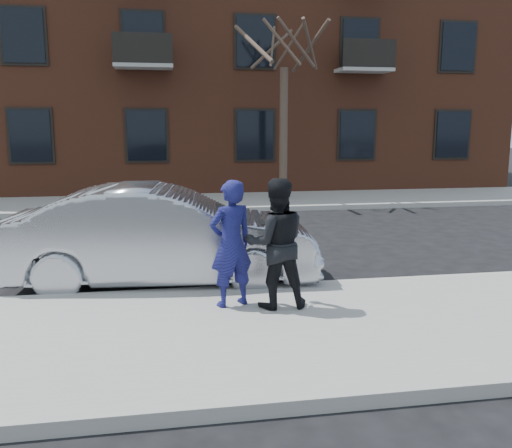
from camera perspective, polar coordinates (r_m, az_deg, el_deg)
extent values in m
plane|color=black|center=(6.83, -14.71, -11.93)|extent=(100.00, 100.00, 0.00)
cube|color=gray|center=(6.58, -14.93, -12.15)|extent=(50.00, 3.50, 0.15)
cube|color=#999691|center=(8.26, -13.83, -7.40)|extent=(50.00, 0.10, 0.15)
cube|color=gray|center=(17.74, -11.68, 2.12)|extent=(50.00, 3.50, 0.15)
cube|color=#999691|center=(15.96, -11.88, 1.21)|extent=(50.00, 0.10, 0.15)
cube|color=brown|center=(24.59, -6.77, 18.36)|extent=(24.00, 10.00, 12.00)
cube|color=black|center=(19.52, -0.08, 9.33)|extent=(1.30, 0.06, 1.70)
cube|color=black|center=(22.10, 19.99, 8.84)|extent=(1.30, 0.06, 1.70)
cube|color=black|center=(19.73, -0.08, 18.66)|extent=(1.30, 0.06, 1.70)
cube|color=black|center=(22.28, 20.52, 17.08)|extent=(1.30, 0.06, 1.70)
cylinder|color=#3E2F25|center=(17.73, 2.92, 9.37)|extent=(0.26, 0.26, 4.20)
imported|color=#999BA3|center=(8.78, -9.76, -1.26)|extent=(5.02, 2.11, 1.61)
imported|color=navy|center=(7.21, -2.65, -2.08)|extent=(0.73, 0.60, 1.71)
cube|color=black|center=(7.29, -3.84, 1.82)|extent=(0.11, 0.14, 0.08)
imported|color=black|center=(7.15, 2.12, -2.06)|extent=(0.84, 0.66, 1.73)
cube|color=black|center=(7.25, 0.68, 0.16)|extent=(0.09, 0.15, 0.06)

